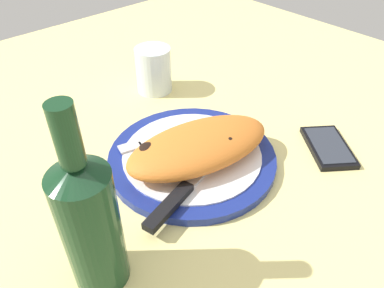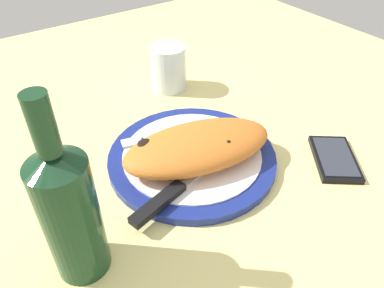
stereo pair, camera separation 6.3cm
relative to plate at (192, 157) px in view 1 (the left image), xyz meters
The scene contains 8 objects.
ground_plane 2.37cm from the plate, ahead, with size 150.00×150.00×3.00cm, color #E5D684.
plate is the anchor object (origin of this frame).
calzone 3.99cm from the plate, 86.98° to the left, with size 27.64×17.71×5.24cm.
fork 8.04cm from the plate, 67.35° to the right, with size 15.21×5.41×0.40cm.
knife 9.89cm from the plate, 39.11° to the left, with size 24.64×8.01×1.20cm.
smartphone 24.99cm from the plate, 144.96° to the left, with size 12.50×13.39×1.16cm.
water_glass 26.19cm from the plate, 113.54° to the right, with size 7.75×7.75×9.92cm.
wine_bottle 26.55cm from the plate, 20.15° to the left, with size 6.85×6.85×26.01cm.
Camera 1 is at (32.91, 35.99, 43.04)cm, focal length 34.61 mm.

